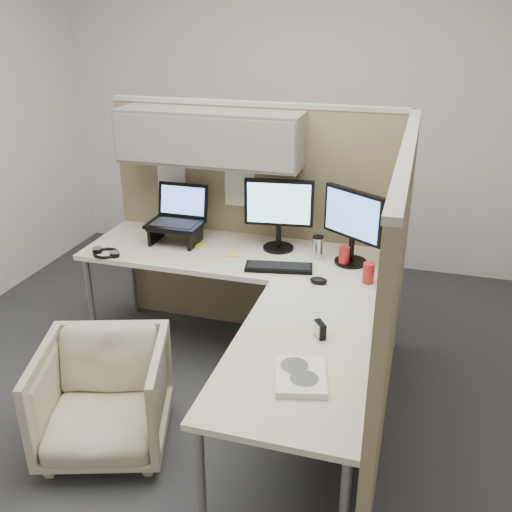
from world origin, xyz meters
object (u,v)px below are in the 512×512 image
(office_chair, at_px, (103,393))
(monitor_left, at_px, (279,209))
(keyboard, at_px, (279,267))
(desk, at_px, (254,291))

(office_chair, xyz_separation_m, monitor_left, (0.62, 1.22, 0.68))
(monitor_left, relative_size, keyboard, 1.15)
(desk, xyz_separation_m, keyboard, (0.09, 0.24, 0.05))
(desk, relative_size, monitor_left, 4.29)
(desk, xyz_separation_m, monitor_left, (0.00, 0.54, 0.32))
(keyboard, bearing_deg, monitor_left, 94.62)
(monitor_left, bearing_deg, keyboard, -82.32)
(office_chair, distance_m, monitor_left, 1.53)
(office_chair, relative_size, monitor_left, 1.41)
(desk, height_order, office_chair, desk)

